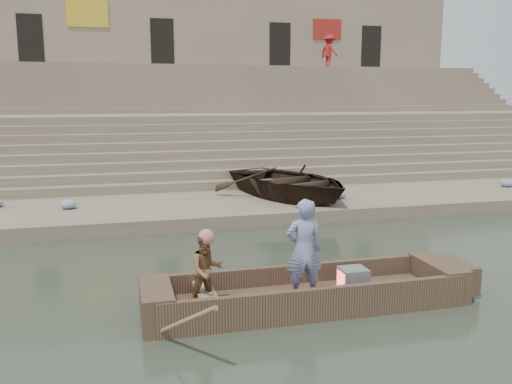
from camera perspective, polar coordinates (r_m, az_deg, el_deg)
name	(u,v)px	position (r m, az deg, el deg)	size (l,w,h in m)	color
ground	(408,309)	(9.66, 16.01, -11.95)	(120.00, 120.00, 0.00)	#293225
lower_landing	(275,206)	(16.68, 2.07, -1.46)	(32.00, 4.00, 0.40)	gray
mid_landing	(227,146)	(23.72, -3.10, 4.96)	(32.00, 3.00, 2.80)	gray
upper_landing	(202,114)	(30.53, -5.76, 8.35)	(32.00, 3.00, 5.20)	gray
ghat_steps	(220,134)	(25.34, -3.87, 6.19)	(32.00, 11.00, 5.20)	gray
building_wall	(192,63)	(34.53, -6.90, 13.53)	(32.00, 5.07, 11.20)	gray
main_rowboat	(307,301)	(9.39, 5.47, -11.50)	(5.00, 1.30, 0.22)	brown
rowboat_trim	(319,289)	(9.38, 6.72, -10.26)	(6.04, 2.63, 1.89)	brown
standing_man	(304,250)	(8.85, 5.15, -6.21)	(0.63, 0.41, 1.72)	navy
rowing_man	(207,270)	(8.66, -5.27, -8.34)	(0.59, 0.46, 1.22)	#246C2F
television	(352,279)	(9.59, 10.28, -9.18)	(0.46, 0.42, 0.40)	slate
beached_rowboat	(289,181)	(16.88, 3.54, 1.14)	(3.55, 4.97, 1.03)	#2D2116
pedestrian	(329,51)	(32.63, 7.83, 14.69)	(1.24, 0.71, 1.92)	maroon
cloth_bundles	(180,198)	(16.26, -8.09, -0.67)	(19.97, 1.67, 0.26)	#3F5999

